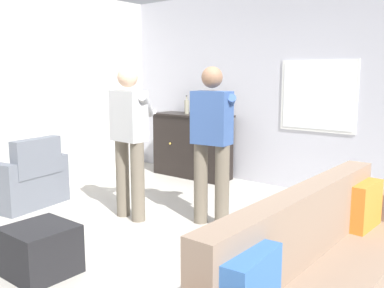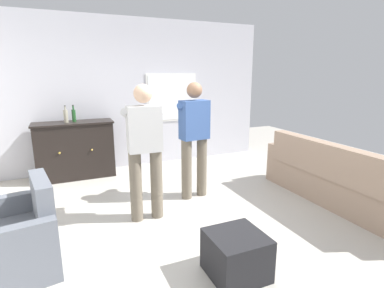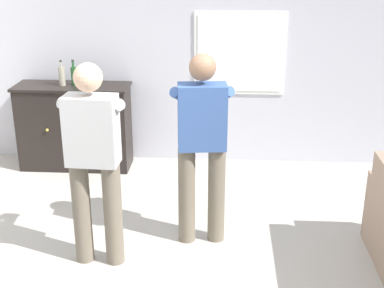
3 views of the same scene
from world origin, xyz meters
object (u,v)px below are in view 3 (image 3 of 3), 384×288
(sideboard_cabinet, at_px, (75,126))
(person_standing_right, at_px, (202,141))
(bottle_liquor_amber, at_px, (62,76))
(person_standing_left, at_px, (94,156))
(bottle_wine_green, at_px, (74,75))

(sideboard_cabinet, relative_size, person_standing_right, 0.78)
(bottle_liquor_amber, height_order, person_standing_right, person_standing_right)
(person_standing_left, bearing_deg, bottle_wine_green, 109.14)
(bottle_liquor_amber, bearing_deg, bottle_wine_green, 15.92)
(sideboard_cabinet, xyz_separation_m, bottle_liquor_amber, (-0.10, -0.01, 0.60))
(bottle_wine_green, xyz_separation_m, bottle_liquor_amber, (-0.13, -0.04, -0.00))
(bottle_liquor_amber, distance_m, person_standing_right, 2.29)
(sideboard_cabinet, bearing_deg, bottle_wine_green, 44.40)
(bottle_liquor_amber, bearing_deg, person_standing_right, -43.63)
(bottle_liquor_amber, bearing_deg, person_standing_left, -67.33)
(bottle_wine_green, bearing_deg, bottle_liquor_amber, -164.08)
(person_standing_left, xyz_separation_m, person_standing_right, (0.83, 0.40, 0.00))
(person_standing_left, distance_m, person_standing_right, 0.92)
(bottle_wine_green, xyz_separation_m, person_standing_left, (0.70, -2.01, -0.16))
(bottle_wine_green, bearing_deg, person_standing_right, -46.57)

